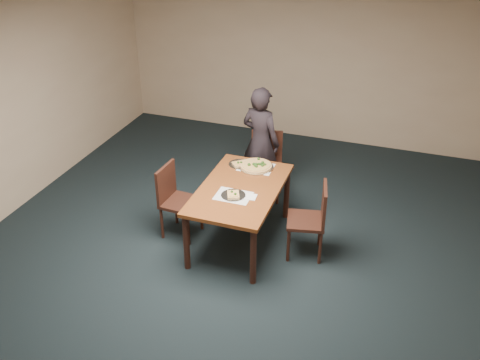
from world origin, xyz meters
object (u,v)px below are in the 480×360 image
(chair_right, at_px, (313,217))
(slice_plate_near, at_px, (233,195))
(diner, at_px, (261,142))
(pizza_pan, at_px, (256,166))
(slice_plate_far, at_px, (240,164))
(chair_left, at_px, (175,197))
(chair_far, at_px, (266,160))
(dining_table, at_px, (240,194))

(chair_right, xyz_separation_m, slice_plate_near, (-0.88, -0.23, 0.25))
(chair_right, height_order, diner, diner)
(pizza_pan, bearing_deg, slice_plate_far, -179.88)
(slice_plate_near, bearing_deg, slice_plate_far, 103.70)
(chair_left, distance_m, diner, 1.49)
(slice_plate_far, bearing_deg, chair_far, 76.75)
(chair_right, distance_m, pizza_pan, 1.01)
(chair_left, xyz_separation_m, slice_plate_far, (0.61, 0.62, 0.25))
(chair_left, height_order, slice_plate_far, chair_left)
(dining_table, height_order, slice_plate_near, slice_plate_near)
(dining_table, distance_m, diner, 1.22)
(chair_left, xyz_separation_m, pizza_pan, (0.83, 0.62, 0.26))
(dining_table, relative_size, diner, 0.98)
(chair_far, distance_m, slice_plate_far, 0.71)
(dining_table, distance_m, chair_right, 0.88)
(pizza_pan, bearing_deg, chair_right, -30.51)
(chair_left, bearing_deg, diner, -23.83)
(chair_right, xyz_separation_m, diner, (-1.00, 1.18, 0.25))
(pizza_pan, bearing_deg, slice_plate_near, -92.90)
(slice_plate_near, bearing_deg, chair_left, 172.01)
(chair_far, relative_size, chair_right, 1.00)
(chair_left, bearing_deg, pizza_pan, -49.76)
(diner, relative_size, pizza_pan, 3.56)
(chair_far, distance_m, diner, 0.27)
(pizza_pan, height_order, slice_plate_far, pizza_pan)
(chair_far, relative_size, diner, 0.59)
(chair_right, bearing_deg, slice_plate_far, -127.23)
(diner, xyz_separation_m, slice_plate_near, (0.12, -1.41, -0.01))
(chair_right, relative_size, slice_plate_far, 3.25)
(dining_table, height_order, chair_far, chair_far)
(chair_left, xyz_separation_m, diner, (0.67, 1.30, 0.25))
(dining_table, relative_size, chair_left, 1.65)
(slice_plate_far, bearing_deg, diner, 85.11)
(dining_table, bearing_deg, chair_far, 91.70)
(chair_far, bearing_deg, pizza_pan, -97.51)
(pizza_pan, distance_m, slice_plate_far, 0.22)
(chair_far, xyz_separation_m, chair_right, (0.90, -1.14, 0.00))
(chair_right, relative_size, diner, 0.59)
(chair_far, distance_m, chair_right, 1.46)
(dining_table, height_order, slice_plate_far, slice_plate_far)
(chair_left, distance_m, slice_plate_near, 0.84)
(pizza_pan, xyz_separation_m, slice_plate_near, (-0.04, -0.73, -0.01))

